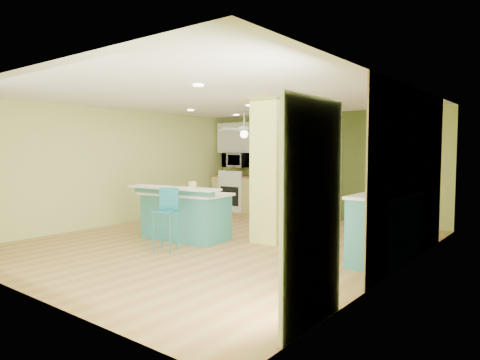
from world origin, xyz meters
name	(u,v)px	position (x,y,z in m)	size (l,w,h in m)	color
floor	(225,242)	(0.00, 0.00, -0.01)	(6.00, 7.00, 0.01)	#A66E3A
ceiling	(224,99)	(0.00, 0.00, 2.50)	(6.00, 7.00, 0.01)	white
wall_back	(319,166)	(0.00, 3.50, 1.25)	(6.00, 0.01, 2.50)	#C3CF6F
wall_front	(21,184)	(0.00, -3.50, 1.25)	(6.00, 0.01, 2.50)	#C3CF6F
wall_left	(119,167)	(-3.00, 0.00, 1.25)	(0.01, 7.00, 2.50)	#C3CF6F
wall_right	(399,178)	(3.00, 0.00, 1.25)	(0.01, 7.00, 2.50)	#C3CF6F
wood_panel	(411,176)	(2.99, 0.60, 1.25)	(0.02, 3.40, 2.50)	olive
olive_accent	(326,166)	(0.20, 3.49, 1.25)	(2.20, 0.02, 2.50)	#465421
interior_door	(325,176)	(0.20, 3.46, 1.00)	(0.82, 0.05, 2.00)	silver
french_door	(313,213)	(2.97, -2.30, 1.05)	(0.04, 1.08, 2.10)	white
column	(271,171)	(0.65, 0.50, 1.25)	(0.55, 0.55, 2.50)	#DFE268
kitchen_run	(266,195)	(-1.30, 3.20, 0.47)	(3.25, 0.63, 0.94)	tan
stove	(237,194)	(-2.25, 3.19, 0.46)	(0.76, 0.66, 1.08)	white
upper_cabinets	(269,137)	(-1.30, 3.32, 1.95)	(3.20, 0.34, 0.80)	white
microwave	(237,160)	(-2.25, 3.20, 1.35)	(0.70, 0.48, 0.39)	silver
ceiling_fan	(244,130)	(-1.10, 2.00, 2.08)	(1.41, 1.41, 0.61)	white
pendant_lamp	(392,132)	(2.65, 0.75, 1.88)	(0.14, 0.14, 0.69)	silver
wall_decor	(414,155)	(2.96, 0.80, 1.55)	(0.03, 0.90, 0.70)	brown
peninsula	(185,214)	(-0.72, -0.26, 0.45)	(1.86, 1.15, 0.98)	teal
bar_stool	(167,209)	(-0.33, -1.06, 0.68)	(0.44, 0.44, 1.01)	teal
side_counter	(386,227)	(2.70, 0.41, 0.50)	(0.66, 1.55, 1.00)	teal
fruit_bowl	(274,176)	(-1.01, 3.12, 0.97)	(0.27, 0.27, 0.07)	#352115
canister	(193,187)	(-0.76, -0.03, 0.94)	(0.15, 0.15, 0.19)	yellow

